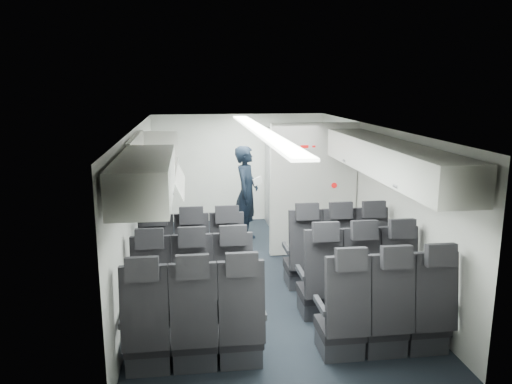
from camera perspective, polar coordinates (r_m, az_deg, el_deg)
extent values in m
cube|color=black|center=(7.42, 0.41, -9.41)|extent=(3.40, 6.00, 0.01)
cube|color=white|center=(6.92, 0.44, 7.41)|extent=(3.40, 6.00, 0.01)
cube|color=silver|center=(10.01, -1.97, 2.75)|extent=(3.40, 0.01, 2.15)
cube|color=silver|center=(4.28, 6.12, -10.72)|extent=(3.40, 0.01, 2.15)
cube|color=silver|center=(7.07, -13.36, -1.68)|extent=(0.01, 6.00, 2.15)
cube|color=silver|center=(7.51, 13.37, -0.84)|extent=(0.01, 6.00, 2.15)
cube|color=white|center=(6.92, 0.44, 7.08)|extent=(0.25, 5.52, 0.03)
cube|color=black|center=(6.86, -11.03, -9.07)|extent=(0.44, 0.46, 0.12)
cube|color=#2D2D33|center=(6.91, -10.98, -10.30)|extent=(0.42, 0.42, 0.22)
cube|color=black|center=(6.50, -11.31, -6.08)|extent=(0.44, 0.20, 0.80)
cube|color=black|center=(6.33, -11.48, -2.79)|extent=(0.30, 0.12, 0.23)
cube|color=#2D2D33|center=(6.75, -13.02, -6.98)|extent=(0.05, 0.40, 0.06)
cube|color=#2D2D33|center=(6.72, -9.26, -6.90)|extent=(0.05, 0.40, 0.06)
cube|color=black|center=(6.84, -7.22, -8.98)|extent=(0.44, 0.46, 0.12)
cube|color=#2D2D33|center=(6.90, -7.19, -10.22)|extent=(0.42, 0.42, 0.22)
cube|color=black|center=(6.48, -7.31, -5.98)|extent=(0.44, 0.20, 0.80)
cube|color=black|center=(6.32, -7.41, -2.68)|extent=(0.30, 0.12, 0.23)
cube|color=#2D2D33|center=(6.72, -9.17, -6.90)|extent=(0.05, 0.40, 0.06)
cube|color=#2D2D33|center=(6.72, -5.40, -6.79)|extent=(0.05, 0.40, 0.06)
cube|color=black|center=(6.85, -3.41, -8.86)|extent=(0.44, 0.46, 0.12)
cube|color=#2D2D33|center=(6.91, -3.40, -10.09)|extent=(0.42, 0.42, 0.22)
cube|color=black|center=(6.50, -3.32, -5.85)|extent=(0.44, 0.20, 0.80)
cube|color=black|center=(6.33, -3.33, -2.56)|extent=(0.30, 0.12, 0.23)
cube|color=#2D2D33|center=(6.72, -5.31, -6.79)|extent=(0.05, 0.40, 0.06)
cube|color=#2D2D33|center=(6.75, -1.55, -6.65)|extent=(0.05, 0.40, 0.06)
cube|color=black|center=(7.00, 5.20, -8.43)|extent=(0.44, 0.46, 0.12)
cube|color=#2D2D33|center=(7.06, 5.18, -9.64)|extent=(0.42, 0.42, 0.22)
cube|color=black|center=(6.65, 5.70, -5.46)|extent=(0.44, 0.20, 0.80)
cube|color=black|center=(6.49, 5.87, -2.23)|extent=(0.30, 0.12, 0.23)
cube|color=#2D2D33|center=(6.83, 3.49, -6.43)|extent=(0.05, 0.40, 0.06)
cube|color=#2D2D33|center=(6.93, 7.09, -6.24)|extent=(0.05, 0.40, 0.06)
cube|color=black|center=(7.11, 8.78, -8.19)|extent=(0.44, 0.46, 0.12)
cube|color=#2D2D33|center=(7.16, 8.74, -9.39)|extent=(0.42, 0.42, 0.22)
cube|color=black|center=(6.76, 9.43, -5.26)|extent=(0.44, 0.20, 0.80)
cube|color=black|center=(6.61, 9.67, -2.08)|extent=(0.30, 0.12, 0.23)
cube|color=#2D2D33|center=(6.93, 7.17, -6.23)|extent=(0.05, 0.40, 0.06)
cube|color=#2D2D33|center=(7.05, 10.65, -6.02)|extent=(0.05, 0.40, 0.06)
cube|color=black|center=(7.24, 12.23, -7.94)|extent=(0.44, 0.46, 0.12)
cube|color=#2D2D33|center=(7.30, 12.17, -9.12)|extent=(0.42, 0.42, 0.22)
cube|color=black|center=(6.90, 13.01, -5.05)|extent=(0.44, 0.20, 0.80)
cube|color=black|center=(6.75, 13.33, -1.93)|extent=(0.30, 0.12, 0.23)
cube|color=#2D2D33|center=(7.05, 10.73, -6.02)|extent=(0.05, 0.40, 0.06)
cube|color=#2D2D33|center=(7.20, 14.07, -5.79)|extent=(0.05, 0.40, 0.06)
cube|color=black|center=(6.03, -11.52, -12.19)|extent=(0.44, 0.46, 0.12)
cube|color=#2D2D33|center=(6.10, -11.45, -13.55)|extent=(0.42, 0.42, 0.22)
cube|color=black|center=(5.65, -11.86, -8.95)|extent=(0.44, 0.20, 0.80)
cube|color=black|center=(5.47, -12.09, -5.24)|extent=(0.30, 0.12, 0.23)
cube|color=#2D2D33|center=(5.91, -13.82, -9.85)|extent=(0.05, 0.40, 0.06)
cube|color=#2D2D33|center=(5.88, -9.49, -9.79)|extent=(0.05, 0.40, 0.06)
cube|color=black|center=(6.01, -7.14, -12.10)|extent=(0.44, 0.46, 0.12)
cube|color=#2D2D33|center=(6.08, -7.10, -13.47)|extent=(0.42, 0.42, 0.22)
cube|color=black|center=(5.63, -7.24, -8.85)|extent=(0.44, 0.20, 0.80)
cube|color=black|center=(5.45, -7.35, -5.12)|extent=(0.30, 0.12, 0.23)
cube|color=#2D2D33|center=(5.88, -9.39, -9.78)|extent=(0.05, 0.40, 0.06)
cube|color=#2D2D33|center=(5.88, -5.04, -9.66)|extent=(0.05, 0.40, 0.06)
cube|color=black|center=(6.03, -2.77, -11.94)|extent=(0.44, 0.46, 0.12)
cube|color=#2D2D33|center=(6.09, -2.75, -13.31)|extent=(0.42, 0.42, 0.22)
cube|color=black|center=(5.65, -2.62, -8.69)|extent=(0.44, 0.20, 0.80)
cube|color=black|center=(5.47, -2.62, -4.97)|extent=(0.30, 0.12, 0.23)
cube|color=#2D2D33|center=(5.88, -4.94, -9.66)|extent=(0.05, 0.40, 0.06)
cube|color=#2D2D33|center=(5.91, -0.61, -9.48)|extent=(0.05, 0.40, 0.06)
cube|color=black|center=(6.19, 7.06, -11.34)|extent=(0.44, 0.46, 0.12)
cube|color=#2D2D33|center=(6.26, 7.02, -12.68)|extent=(0.42, 0.42, 0.22)
cube|color=black|center=(5.82, 7.73, -8.14)|extent=(0.44, 0.20, 0.80)
cube|color=black|center=(5.65, 7.98, -4.51)|extent=(0.30, 0.12, 0.23)
cube|color=#2D2D33|center=(6.01, 5.15, -9.16)|extent=(0.05, 0.40, 0.06)
cube|color=#2D2D33|center=(6.11, 9.23, -8.88)|extent=(0.05, 0.40, 0.06)
cube|color=black|center=(6.31, 11.09, -11.00)|extent=(0.44, 0.46, 0.12)
cube|color=#2D2D33|center=(6.38, 11.03, -12.32)|extent=(0.42, 0.42, 0.22)
cube|color=black|center=(5.95, 11.95, -7.84)|extent=(0.44, 0.20, 0.80)
cube|color=black|center=(5.79, 12.29, -4.28)|extent=(0.30, 0.12, 0.23)
cube|color=#2D2D33|center=(6.12, 9.32, -8.87)|extent=(0.05, 0.40, 0.06)
cube|color=#2D2D33|center=(6.25, 13.22, -8.56)|extent=(0.05, 0.40, 0.06)
cube|color=black|center=(6.46, 14.94, -10.62)|extent=(0.44, 0.46, 0.12)
cube|color=#2D2D33|center=(6.53, 14.86, -11.92)|extent=(0.42, 0.42, 0.22)
cube|color=black|center=(6.12, 15.96, -7.51)|extent=(0.44, 0.20, 0.80)
cube|color=black|center=(5.95, 16.38, -4.04)|extent=(0.30, 0.12, 0.23)
cube|color=#2D2D33|center=(6.26, 13.31, -8.56)|extent=(0.05, 0.40, 0.06)
cube|color=#2D2D33|center=(6.42, 17.02, -8.22)|extent=(0.05, 0.40, 0.06)
cube|color=black|center=(5.22, -12.18, -16.27)|extent=(0.44, 0.46, 0.12)
cube|color=#2D2D33|center=(5.30, -12.10, -17.79)|extent=(0.42, 0.42, 0.22)
cube|color=black|center=(4.83, -12.63, -12.82)|extent=(0.44, 0.20, 0.80)
cube|color=black|center=(4.63, -12.92, -8.59)|extent=(0.30, 0.12, 0.23)
cube|color=#2D2D33|center=(5.09, -14.89, -13.66)|extent=(0.05, 0.40, 0.06)
cube|color=#2D2D33|center=(5.05, -9.80, -13.62)|extent=(0.05, 0.40, 0.06)
cube|color=black|center=(5.20, -7.03, -16.19)|extent=(0.44, 0.46, 0.12)
cube|color=#2D2D33|center=(5.28, -6.98, -17.72)|extent=(0.42, 0.42, 0.22)
cube|color=black|center=(4.80, -7.14, -12.73)|extent=(0.44, 0.20, 0.80)
cube|color=black|center=(4.60, -7.27, -8.48)|extent=(0.30, 0.12, 0.23)
cube|color=#2D2D33|center=(5.05, -9.68, -13.62)|extent=(0.05, 0.40, 0.06)
cube|color=#2D2D33|center=(5.05, -4.55, -13.48)|extent=(0.05, 0.40, 0.06)
cube|color=black|center=(5.22, -1.89, -15.99)|extent=(0.44, 0.46, 0.12)
cube|color=#2D2D33|center=(5.30, -1.88, -17.51)|extent=(0.42, 0.42, 0.22)
cube|color=black|center=(4.82, -1.66, -12.52)|extent=(0.44, 0.20, 0.80)
cube|color=black|center=(4.62, -1.63, -8.28)|extent=(0.30, 0.12, 0.23)
cube|color=#2D2D33|center=(5.05, -4.43, -13.47)|extent=(0.05, 0.40, 0.06)
cube|color=#2D2D33|center=(5.09, 0.65, -13.22)|extent=(0.05, 0.40, 0.06)
cube|color=black|center=(5.41, 9.53, -15.09)|extent=(0.44, 0.46, 0.12)
cube|color=#2D2D33|center=(5.49, 9.47, -16.58)|extent=(0.42, 0.42, 0.22)
cube|color=black|center=(5.03, 10.46, -11.66)|extent=(0.44, 0.20, 0.80)
cube|color=black|center=(4.84, 10.83, -7.56)|extent=(0.30, 0.12, 0.23)
cube|color=#2D2D33|center=(5.20, 7.37, -12.74)|extent=(0.05, 0.40, 0.06)
cube|color=#2D2D33|center=(5.33, 12.06, -12.30)|extent=(0.05, 0.40, 0.06)
cube|color=black|center=(5.55, 14.13, -14.57)|extent=(0.44, 0.46, 0.12)
cube|color=#2D2D33|center=(5.62, 14.04, -16.02)|extent=(0.42, 0.42, 0.22)
cube|color=black|center=(5.18, 15.30, -11.17)|extent=(0.44, 0.20, 0.80)
cube|color=black|center=(4.99, 15.78, -7.17)|extent=(0.30, 0.12, 0.23)
cube|color=#2D2D33|center=(5.33, 12.16, -12.29)|extent=(0.05, 0.40, 0.06)
cube|color=#2D2D33|center=(5.49, 16.58, -11.80)|extent=(0.05, 0.40, 0.06)
cube|color=black|center=(5.72, 18.45, -13.99)|extent=(0.44, 0.46, 0.12)
cube|color=#2D2D33|center=(5.79, 18.34, -15.41)|extent=(0.42, 0.42, 0.22)
cube|color=black|center=(5.36, 19.81, -10.65)|extent=(0.44, 0.20, 0.80)
cube|color=black|center=(5.18, 20.39, -6.77)|extent=(0.30, 0.12, 0.23)
cube|color=#2D2D33|center=(5.49, 16.68, -11.79)|extent=(0.05, 0.40, 0.06)
cube|color=#2D2D33|center=(5.68, 20.81, -11.27)|extent=(0.05, 0.40, 0.06)
cube|color=white|center=(4.92, -12.57, 1.66)|extent=(0.52, 1.80, 0.40)
cylinder|color=slate|center=(4.94, -9.59, -0.07)|extent=(0.04, 0.10, 0.04)
cube|color=#9E9E93|center=(6.68, -11.26, 2.75)|extent=(0.52, 1.70, 0.04)
cube|color=white|center=(6.67, -13.56, 4.37)|extent=(0.06, 1.70, 0.44)
cube|color=white|center=(5.83, -11.82, 3.33)|extent=(0.52, 0.04, 0.40)
cube|color=white|center=(7.47, -10.94, 5.32)|extent=(0.52, 0.04, 0.40)
cube|color=white|center=(6.69, -9.08, 1.88)|extent=(0.21, 1.61, 0.38)
cube|color=white|center=(5.44, 18.26, 2.34)|extent=(0.52, 1.80, 0.40)
cylinder|color=slate|center=(5.37, 15.74, 0.63)|extent=(0.04, 0.10, 0.04)
cube|color=white|center=(7.04, 12.12, 4.85)|extent=(0.52, 1.70, 0.40)
cylinder|color=slate|center=(6.98, 10.13, 3.54)|extent=(0.04, 0.10, 0.04)
cube|color=white|center=(8.04, 6.56, 0.28)|extent=(1.40, 0.12, 2.13)
cube|color=white|center=(7.82, 5.89, 5.20)|extent=(0.24, 0.01, 0.10)
cube|color=red|center=(7.80, 5.55, 5.18)|extent=(0.13, 0.01, 0.04)
cube|color=red|center=(7.84, 6.62, 5.19)|extent=(0.05, 0.01, 0.03)
cylinder|color=white|center=(8.05, 8.90, 0.76)|extent=(0.11, 0.01, 0.11)
cylinder|color=red|center=(8.04, 8.92, 0.75)|extent=(0.09, 0.01, 0.09)
cube|color=#939399|center=(9.90, 3.68, 1.88)|extent=(0.85, 0.50, 1.90)
cube|color=#3F3F42|center=(9.74, 3.94, -1.00)|extent=(0.80, 0.01, 0.02)
cube|color=#3F3F42|center=(9.64, 3.99, 1.90)|extent=(0.80, 0.01, 0.02)
cube|color=#3F3F42|center=(9.56, 4.03, 4.84)|extent=(0.80, 0.01, 0.02)
cube|color=silver|center=(8.59, -11.94, 0.02)|extent=(0.10, 0.92, 1.86)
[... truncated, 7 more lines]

